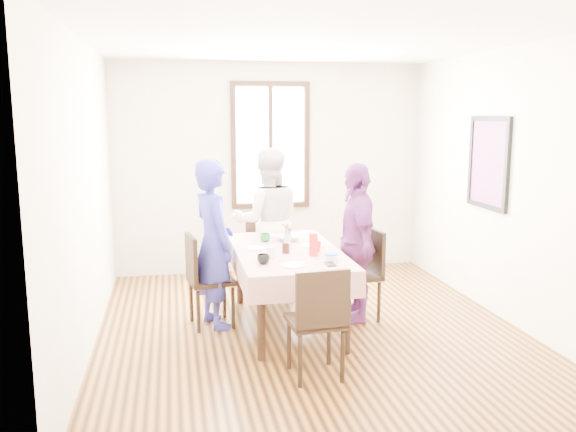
% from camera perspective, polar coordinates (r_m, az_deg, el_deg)
% --- Properties ---
extents(ground, '(4.50, 4.50, 0.00)m').
position_cam_1_polar(ground, '(5.86, 2.04, -10.72)').
color(ground, black).
rests_on(ground, ground).
extents(back_wall, '(4.00, 0.00, 4.00)m').
position_cam_1_polar(back_wall, '(7.72, -1.72, 4.59)').
color(back_wall, beige).
rests_on(back_wall, ground).
extents(right_wall, '(0.00, 4.50, 4.50)m').
position_cam_1_polar(right_wall, '(6.29, 20.16, 2.79)').
color(right_wall, beige).
rests_on(right_wall, ground).
extents(window_frame, '(1.02, 0.06, 1.62)m').
position_cam_1_polar(window_frame, '(7.68, -1.70, 6.80)').
color(window_frame, black).
rests_on(window_frame, back_wall).
extents(window_pane, '(0.90, 0.02, 1.50)m').
position_cam_1_polar(window_pane, '(7.69, -1.71, 6.81)').
color(window_pane, white).
rests_on(window_pane, back_wall).
extents(art_poster, '(0.04, 0.76, 0.96)m').
position_cam_1_polar(art_poster, '(6.52, 18.75, 4.87)').
color(art_poster, red).
rests_on(art_poster, right_wall).
extents(dining_table, '(0.87, 1.68, 0.75)m').
position_cam_1_polar(dining_table, '(5.81, -0.10, -6.98)').
color(dining_table, black).
rests_on(dining_table, ground).
extents(tablecloth, '(0.99, 1.80, 0.01)m').
position_cam_1_polar(tablecloth, '(5.71, -0.10, -3.32)').
color(tablecloth, '#61040A').
rests_on(tablecloth, dining_table).
extents(chair_left, '(0.48, 0.48, 0.91)m').
position_cam_1_polar(chair_left, '(5.85, -7.39, -6.13)').
color(chair_left, black).
rests_on(chair_left, ground).
extents(chair_right, '(0.47, 0.47, 0.91)m').
position_cam_1_polar(chair_right, '(6.01, 6.61, -5.68)').
color(chair_right, black).
rests_on(chair_right, ground).
extents(chair_far, '(0.47, 0.47, 0.91)m').
position_cam_1_polar(chair_far, '(6.89, -1.95, -3.61)').
color(chair_far, black).
rests_on(chair_far, ground).
extents(chair_near, '(0.44, 0.44, 0.91)m').
position_cam_1_polar(chair_near, '(4.71, 2.65, -10.04)').
color(chair_near, black).
rests_on(chair_near, ground).
extents(person_left, '(0.56, 0.69, 1.63)m').
position_cam_1_polar(person_left, '(5.76, -7.28, -2.66)').
color(person_left, '#2D2E95').
rests_on(person_left, ground).
extents(person_far, '(0.85, 0.68, 1.67)m').
position_cam_1_polar(person_far, '(6.79, -1.94, -0.52)').
color(person_far, silver).
rests_on(person_far, ground).
extents(person_right, '(0.47, 0.96, 1.58)m').
position_cam_1_polar(person_right, '(5.92, 6.49, -2.54)').
color(person_right, '#6E2E73').
rests_on(person_right, ground).
extents(mug_black, '(0.12, 0.12, 0.09)m').
position_cam_1_polar(mug_black, '(5.17, -2.39, -4.17)').
color(mug_black, black).
rests_on(mug_black, tablecloth).
extents(mug_flag, '(0.14, 0.14, 0.09)m').
position_cam_1_polar(mug_flag, '(5.64, 2.75, -2.96)').
color(mug_flag, red).
rests_on(mug_flag, tablecloth).
extents(mug_green, '(0.11, 0.11, 0.08)m').
position_cam_1_polar(mug_green, '(6.07, -2.22, -2.09)').
color(mug_green, '#0C7226').
rests_on(mug_green, tablecloth).
extents(serving_bowl, '(0.25, 0.25, 0.06)m').
position_cam_1_polar(serving_bowl, '(6.11, 0.02, -2.12)').
color(serving_bowl, white).
rests_on(serving_bowl, tablecloth).
extents(juice_carton, '(0.07, 0.07, 0.21)m').
position_cam_1_polar(juice_carton, '(5.46, 2.46, -2.75)').
color(juice_carton, red).
rests_on(juice_carton, tablecloth).
extents(butter_tub, '(0.11, 0.11, 0.05)m').
position_cam_1_polar(butter_tub, '(5.31, 4.20, -3.99)').
color(butter_tub, white).
rests_on(butter_tub, tablecloth).
extents(jam_jar, '(0.07, 0.07, 0.10)m').
position_cam_1_polar(jam_jar, '(5.56, -0.22, -3.12)').
color(jam_jar, black).
rests_on(jam_jar, tablecloth).
extents(drinking_glass, '(0.07, 0.07, 0.10)m').
position_cam_1_polar(drinking_glass, '(5.39, -1.70, -3.50)').
color(drinking_glass, silver).
rests_on(drinking_glass, tablecloth).
extents(smartphone, '(0.08, 0.16, 0.01)m').
position_cam_1_polar(smartphone, '(5.17, 4.07, -4.64)').
color(smartphone, black).
rests_on(smartphone, tablecloth).
extents(flower_vase, '(0.07, 0.07, 0.14)m').
position_cam_1_polar(flower_vase, '(5.76, -0.04, -2.44)').
color(flower_vase, silver).
rests_on(flower_vase, tablecloth).
extents(plate_left, '(0.20, 0.20, 0.01)m').
position_cam_1_polar(plate_left, '(5.76, -2.90, -3.10)').
color(plate_left, white).
rests_on(plate_left, tablecloth).
extents(plate_right, '(0.20, 0.20, 0.01)m').
position_cam_1_polar(plate_right, '(5.86, 2.46, -2.87)').
color(plate_right, white).
rests_on(plate_right, tablecloth).
extents(plate_far, '(0.20, 0.20, 0.01)m').
position_cam_1_polar(plate_far, '(6.34, -1.45, -1.89)').
color(plate_far, white).
rests_on(plate_far, tablecloth).
extents(plate_near, '(0.20, 0.20, 0.01)m').
position_cam_1_polar(plate_near, '(5.12, 0.48, -4.74)').
color(plate_near, white).
rests_on(plate_near, tablecloth).
extents(butter_lid, '(0.12, 0.12, 0.01)m').
position_cam_1_polar(butter_lid, '(5.30, 4.20, -3.64)').
color(butter_lid, blue).
rests_on(butter_lid, butter_tub).
extents(flower_bunch, '(0.09, 0.09, 0.10)m').
position_cam_1_polar(flower_bunch, '(5.73, -0.04, -1.27)').
color(flower_bunch, yellow).
rests_on(flower_bunch, flower_vase).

